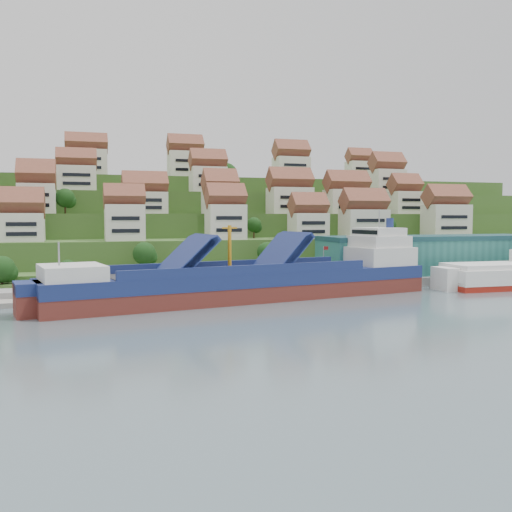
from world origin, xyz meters
name	(u,v)px	position (x,y,z in m)	size (l,w,h in m)	color
ground	(264,299)	(0.00, 0.00, 0.00)	(300.00, 300.00, 0.00)	slate
quay	(322,282)	(20.00, 15.00, 1.10)	(180.00, 14.00, 2.20)	gray
hillside	(180,234)	(0.00, 103.55, 10.66)	(260.00, 128.00, 31.00)	#2D4C1E
hillside_village	(208,194)	(1.36, 60.05, 24.05)	(156.86, 61.06, 29.08)	beige
hillside_trees	(166,214)	(-13.54, 46.71, 17.85)	(129.23, 62.04, 31.98)	#1A4115
warehouse	(431,254)	(52.00, 17.00, 7.20)	(60.00, 15.00, 10.00)	#266962
flagpole	(324,260)	(18.11, 10.00, 6.88)	(1.28, 0.16, 8.00)	gray
cargo_ship	(258,282)	(-1.23, -0.09, 3.48)	(84.17, 27.53, 18.52)	maroon
second_ship	(512,275)	(63.21, -0.04, 2.94)	(33.87, 13.19, 9.74)	maroon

